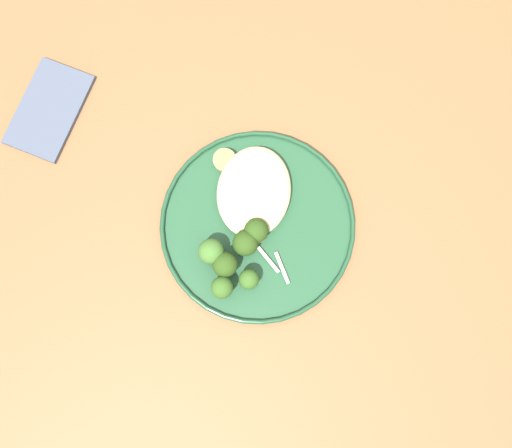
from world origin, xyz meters
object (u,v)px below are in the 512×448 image
broccoli_floret_center_pile (259,231)px  broccoli_floret_tall_stalk (222,287)px  broccoli_floret_left_leaning (211,251)px  broccoli_floret_beside_noodles (246,279)px  seared_scallop_large_seared (265,164)px  broccoli_floret_small_sprig (245,243)px  seared_scallop_right_edge (248,172)px  dinner_plate (256,225)px  seared_scallop_center_golden (225,160)px  seared_scallop_left_edge (267,203)px  folded_napkin (49,110)px  broccoli_floret_near_rim (225,265)px  seared_scallop_on_noodles (252,193)px  seared_scallop_tiny_bay (258,233)px

broccoli_floret_center_pile → broccoli_floret_tall_stalk: bearing=-24.6°
broccoli_floret_left_leaning → broccoli_floret_beside_noodles: bearing=60.5°
seared_scallop_large_seared → broccoli_floret_left_leaning: size_ratio=0.57×
broccoli_floret_small_sprig → seared_scallop_right_edge: bearing=-172.9°
broccoli_floret_small_sprig → dinner_plate: bearing=162.7°
seared_scallop_center_golden → seared_scallop_left_edge: seared_scallop_center_golden is taller
broccoli_floret_beside_noodles → broccoli_floret_left_leaning: 0.06m
seared_scallop_center_golden → broccoli_floret_tall_stalk: (0.19, 0.03, 0.02)m
seared_scallop_left_edge → folded_napkin: bearing=-105.4°
dinner_plate → broccoli_floret_left_leaning: bearing=-47.4°
broccoli_floret_near_rim → folded_napkin: 0.37m
broccoli_floret_center_pile → broccoli_floret_left_leaning: bearing=-58.1°
broccoli_floret_left_leaning → broccoli_floret_near_rim: bearing=55.4°
dinner_plate → folded_napkin: size_ratio=1.93×
seared_scallop_right_edge → seared_scallop_left_edge: 0.05m
seared_scallop_large_seared → broccoli_floret_center_pile: size_ratio=0.59×
seared_scallop_large_seared → broccoli_floret_center_pile: bearing=3.5°
seared_scallop_on_noodles → broccoli_floret_tall_stalk: (0.14, -0.02, 0.02)m
broccoli_floret_small_sprig → folded_napkin: bearing=-116.2°
dinner_plate → seared_scallop_right_edge: 0.08m
seared_scallop_left_edge → broccoli_floret_left_leaning: bearing=-38.3°
seared_scallop_on_noodles → seared_scallop_left_edge: size_ratio=0.92×
broccoli_floret_tall_stalk → seared_scallop_left_edge: bearing=161.6°
seared_scallop_on_noodles → broccoli_floret_small_sprig: 0.08m
dinner_plate → broccoli_floret_tall_stalk: (0.10, -0.03, 0.03)m
broccoli_floret_center_pile → broccoli_floret_tall_stalk: broccoli_floret_center_pile is taller
seared_scallop_on_noodles → broccoli_floret_tall_stalk: broccoli_floret_tall_stalk is taller
dinner_plate → seared_scallop_tiny_bay: size_ratio=9.05×
seared_scallop_right_edge → broccoli_floret_center_pile: bearing=19.1°
dinner_plate → seared_scallop_large_seared: size_ratio=10.20×
seared_scallop_large_seared → broccoli_floret_near_rim: broccoli_floret_near_rim is taller
seared_scallop_tiny_bay → broccoli_floret_tall_stalk: bearing=-23.8°
seared_scallop_left_edge → broccoli_floret_small_sprig: size_ratio=0.72×
seared_scallop_left_edge → folded_napkin: seared_scallop_left_edge is taller
broccoli_floret_tall_stalk → dinner_plate: bearing=161.6°
seared_scallop_tiny_bay → seared_scallop_on_noodles: bearing=-162.8°
seared_scallop_on_noodles → folded_napkin: seared_scallop_on_noodles is taller
seared_scallop_right_edge → broccoli_floret_center_pile: broccoli_floret_center_pile is taller
dinner_plate → broccoli_floret_center_pile: 0.03m
seared_scallop_right_edge → broccoli_floret_left_leaning: 0.13m
dinner_plate → folded_napkin: 0.37m
broccoli_floret_small_sprig → broccoli_floret_left_leaning: (0.02, -0.05, -0.00)m
broccoli_floret_left_leaning → folded_napkin: bearing=-122.5°
seared_scallop_left_edge → broccoli_floret_left_leaning: broccoli_floret_left_leaning is taller
broccoli_floret_small_sprig → broccoli_floret_tall_stalk: broccoli_floret_small_sprig is taller
seared_scallop_large_seared → seared_scallop_tiny_bay: bearing=2.7°
broccoli_floret_small_sprig → broccoli_floret_beside_noodles: size_ratio=1.19×
seared_scallop_on_noodles → broccoli_floret_beside_noodles: 0.13m
seared_scallop_large_seared → seared_scallop_left_edge: bearing=10.6°
seared_scallop_large_seared → seared_scallop_left_edge: seared_scallop_large_seared is taller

